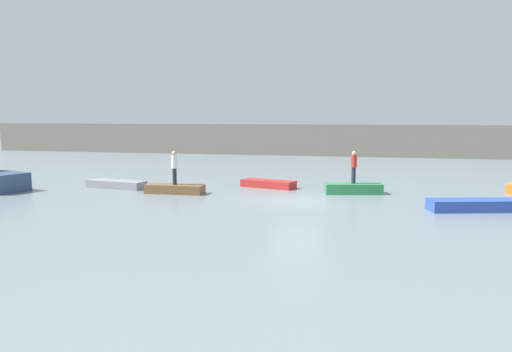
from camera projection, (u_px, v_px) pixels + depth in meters
ground_plane at (297, 201)px, 24.13m from camera, size 120.00×120.00×0.00m
embankment_wall at (339, 140)px, 51.02m from camera, size 80.00×1.20×3.25m
rowboat_grey at (117, 184)px, 28.54m from camera, size 3.62×1.58×0.43m
rowboat_brown at (175, 189)px, 26.54m from camera, size 3.13×1.10×0.47m
rowboat_red at (268, 184)px, 28.75m from camera, size 3.33×1.91×0.42m
rowboat_green at (353, 189)px, 26.45m from camera, size 3.13×1.66×0.55m
rowboat_blue at (474, 205)px, 21.60m from camera, size 4.04×2.08×0.50m
person_white_shirt at (174, 166)px, 26.39m from camera, size 0.32×0.32×1.79m
person_red_shirt at (354, 166)px, 26.30m from camera, size 0.32×0.32×1.71m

